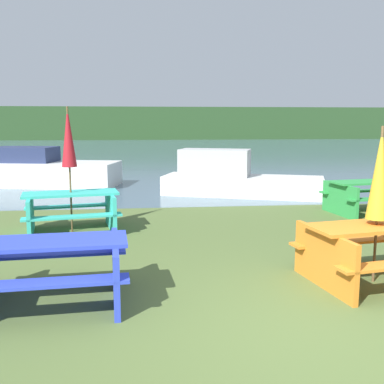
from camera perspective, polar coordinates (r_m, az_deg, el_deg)
name	(u,v)px	position (r m, az deg, el deg)	size (l,w,h in m)	color
ground_plane	(321,337)	(4.91, 16.03, -17.23)	(60.00, 60.00, 0.00)	#516633
water	(166,149)	(36.21, -3.34, 5.46)	(60.00, 50.00, 0.00)	#425B6B
far_treeline	(158,123)	(56.14, -4.36, 8.69)	(80.00, 1.60, 4.00)	#284723
picnic_table_blue	(48,265)	(5.60, -17.84, -8.84)	(1.95, 1.52, 0.77)	blue
picnic_table_orange	(375,247)	(6.52, 22.22, -6.54)	(2.03, 1.67, 0.79)	orange
picnic_table_teal	(71,208)	(9.07, -15.07, -2.00)	(2.03, 1.69, 0.78)	#33B7A8
picnic_table_green	(368,194)	(11.28, 21.42, -0.23)	(1.93, 1.62, 0.77)	green
umbrella_gold	(380,174)	(6.34, 22.74, 2.14)	(0.30, 0.30, 2.08)	brown
umbrella_crimson	(68,138)	(8.92, -15.42, 6.64)	(0.29, 0.29, 2.43)	brown
boat	(234,179)	(13.30, 5.36, 1.70)	(4.83, 2.90, 1.34)	silver
boat_second	(45,171)	(15.98, -18.16, 2.59)	(4.87, 2.71, 1.31)	silver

